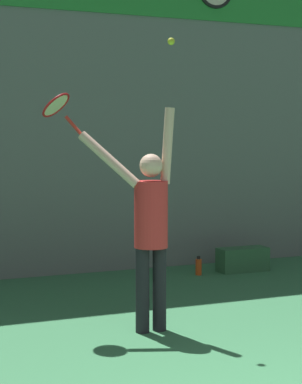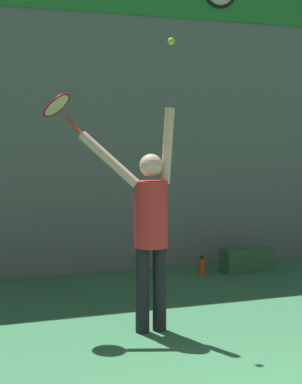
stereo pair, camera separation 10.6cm
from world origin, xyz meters
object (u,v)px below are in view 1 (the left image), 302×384
(tennis_player, at_px, (150,222))
(tennis_ball, at_px, (171,41))
(water_bottle, at_px, (199,266))
(equipment_bag, at_px, (243,259))
(tennis_racket, at_px, (58,107))

(tennis_player, relative_size, tennis_ball, 31.31)
(tennis_ball, bearing_deg, water_bottle, 57.60)
(water_bottle, distance_m, equipment_bag, 0.68)
(equipment_bag, bearing_deg, tennis_racket, -150.48)
(tennis_player, bearing_deg, water_bottle, 53.66)
(tennis_racket, bearing_deg, equipment_bag, 29.52)
(tennis_player, distance_m, tennis_racket, 1.40)
(tennis_player, relative_size, tennis_racket, 5.07)
(tennis_ball, bearing_deg, tennis_racket, 149.01)
(tennis_racket, bearing_deg, tennis_player, -34.47)
(tennis_player, xyz_separation_m, tennis_racket, (-0.74, 0.51, 1.08))
(tennis_player, distance_m, water_bottle, 2.92)
(tennis_racket, height_order, equipment_bag, tennis_racket)
(tennis_racket, height_order, water_bottle, tennis_racket)
(water_bottle, bearing_deg, tennis_ball, -122.40)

